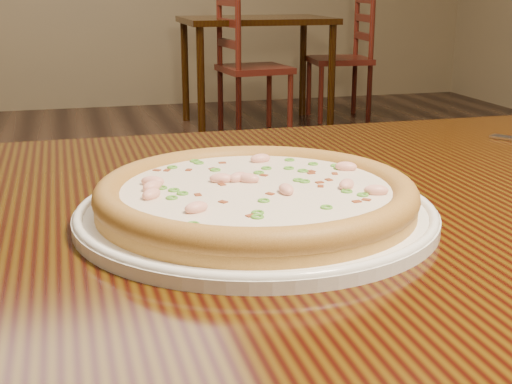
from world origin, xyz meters
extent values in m
cube|color=black|center=(0.31, -0.69, 0.73)|extent=(1.20, 0.80, 0.04)
cylinder|color=white|center=(0.19, -0.74, 0.76)|extent=(0.36, 0.36, 0.01)
torus|color=white|center=(0.19, -0.74, 0.76)|extent=(0.36, 0.36, 0.01)
cylinder|color=gold|center=(0.19, -0.74, 0.77)|extent=(0.32, 0.32, 0.02)
torus|color=#AB793B|center=(0.19, -0.74, 0.78)|extent=(0.32, 0.32, 0.03)
cylinder|color=beige|center=(0.19, -0.74, 0.78)|extent=(0.27, 0.27, 0.00)
ellipsoid|color=#F2B29E|center=(0.16, -0.71, 0.79)|extent=(0.03, 0.02, 0.01)
ellipsoid|color=#F2B29E|center=(0.22, -0.77, 0.79)|extent=(0.01, 0.02, 0.01)
ellipsoid|color=#F2B29E|center=(0.30, -0.80, 0.79)|extent=(0.03, 0.02, 0.01)
ellipsoid|color=#F2B29E|center=(0.09, -0.71, 0.79)|extent=(0.03, 0.02, 0.01)
ellipsoid|color=#F2B29E|center=(0.18, -0.72, 0.79)|extent=(0.03, 0.02, 0.01)
ellipsoid|color=#F2B29E|center=(0.19, -0.72, 0.79)|extent=(0.03, 0.03, 0.01)
ellipsoid|color=#F2B29E|center=(0.28, -0.77, 0.79)|extent=(0.03, 0.03, 0.01)
ellipsoid|color=#F2B29E|center=(0.09, -0.73, 0.79)|extent=(0.03, 0.03, 0.01)
ellipsoid|color=#F2B29E|center=(0.09, -0.75, 0.79)|extent=(0.03, 0.03, 0.01)
ellipsoid|color=#F2B29E|center=(0.12, -0.80, 0.79)|extent=(0.03, 0.02, 0.01)
ellipsoid|color=#F2B29E|center=(0.31, -0.70, 0.79)|extent=(0.03, 0.02, 0.01)
ellipsoid|color=#F2B29E|center=(0.23, -0.64, 0.79)|extent=(0.03, 0.02, 0.01)
cube|color=maroon|center=(0.14, -0.66, 0.78)|extent=(0.01, 0.01, 0.00)
cube|color=maroon|center=(0.12, -0.66, 0.78)|extent=(0.01, 0.01, 0.00)
cube|color=maroon|center=(0.27, -0.82, 0.78)|extent=(0.01, 0.01, 0.00)
cube|color=maroon|center=(0.17, -0.66, 0.78)|extent=(0.01, 0.01, 0.00)
cube|color=maroon|center=(0.22, -0.77, 0.78)|extent=(0.01, 0.01, 0.00)
cube|color=maroon|center=(0.16, -0.83, 0.78)|extent=(0.01, 0.01, 0.00)
cube|color=maroon|center=(0.15, -0.78, 0.78)|extent=(0.01, 0.01, 0.00)
cube|color=maroon|center=(0.27, -0.74, 0.78)|extent=(0.01, 0.01, 0.00)
cube|color=maroon|center=(0.18, -0.64, 0.78)|extent=(0.01, 0.01, 0.00)
cube|color=maroon|center=(0.13, -0.76, 0.78)|extent=(0.01, 0.01, 0.00)
cube|color=maroon|center=(0.31, -0.69, 0.78)|extent=(0.01, 0.01, 0.00)
cube|color=maroon|center=(0.29, -0.72, 0.78)|extent=(0.01, 0.01, 0.00)
cube|color=maroon|center=(0.26, -0.74, 0.78)|extent=(0.01, 0.01, 0.00)
cube|color=maroon|center=(0.16, -0.73, 0.78)|extent=(0.01, 0.01, 0.00)
cube|color=maroon|center=(0.28, -0.81, 0.78)|extent=(0.01, 0.01, 0.00)
cube|color=maroon|center=(0.11, -0.65, 0.78)|extent=(0.01, 0.01, 0.00)
cube|color=maroon|center=(0.21, -0.70, 0.78)|extent=(0.01, 0.01, 0.00)
cube|color=maroon|center=(0.26, -0.71, 0.78)|extent=(0.01, 0.01, 0.00)
cube|color=maroon|center=(0.27, -0.70, 0.78)|extent=(0.01, 0.01, 0.00)
cube|color=maroon|center=(0.20, -0.77, 0.78)|extent=(0.01, 0.01, 0.00)
cube|color=maroon|center=(0.26, -0.76, 0.78)|extent=(0.01, 0.01, 0.00)
torus|color=#4F972D|center=(0.21, -0.69, 0.79)|extent=(0.02, 0.02, 0.00)
torus|color=#4F972D|center=(0.17, -0.67, 0.79)|extent=(0.02, 0.02, 0.00)
torus|color=#4F972D|center=(0.19, -0.79, 0.79)|extent=(0.01, 0.01, 0.00)
torus|color=#4F972D|center=(0.26, -0.65, 0.79)|extent=(0.02, 0.02, 0.00)
torus|color=#4F972D|center=(0.11, -0.76, 0.79)|extent=(0.02, 0.02, 0.00)
torus|color=#4F972D|center=(0.17, -0.84, 0.79)|extent=(0.02, 0.02, 0.00)
torus|color=#4F972D|center=(0.28, -0.67, 0.79)|extent=(0.01, 0.01, 0.00)
torus|color=#4F972D|center=(0.11, -0.84, 0.79)|extent=(0.02, 0.02, 0.00)
torus|color=#4F972D|center=(0.27, -0.78, 0.79)|extent=(0.02, 0.02, 0.00)
torus|color=#4F972D|center=(0.17, -0.83, 0.79)|extent=(0.01, 0.01, 0.00)
torus|color=#4F972D|center=(0.25, -0.74, 0.79)|extent=(0.02, 0.02, 0.00)
torus|color=#4F972D|center=(0.30, -0.70, 0.79)|extent=(0.02, 0.02, 0.00)
torus|color=#4F972D|center=(0.16, -0.63, 0.79)|extent=(0.02, 0.02, 0.00)
torus|color=#4F972D|center=(0.12, -0.75, 0.79)|extent=(0.02, 0.02, 0.00)
torus|color=#4F972D|center=(0.11, -0.73, 0.79)|extent=(0.02, 0.02, 0.00)
torus|color=#4F972D|center=(0.26, -0.70, 0.79)|extent=(0.01, 0.01, 0.00)
torus|color=#4F972D|center=(0.30, -0.69, 0.79)|extent=(0.02, 0.02, 0.00)
torus|color=#4F972D|center=(0.15, -0.62, 0.79)|extent=(0.02, 0.02, 0.00)
torus|color=#4F972D|center=(0.10, -0.72, 0.79)|extent=(0.01, 0.01, 0.00)
torus|color=#4F972D|center=(0.24, -0.83, 0.79)|extent=(0.01, 0.01, 0.00)
torus|color=#4F972D|center=(0.22, -0.68, 0.79)|extent=(0.01, 0.01, 0.00)
torus|color=#4F972D|center=(0.25, -0.68, 0.79)|extent=(0.02, 0.02, 0.00)
torus|color=#4F972D|center=(0.12, -0.64, 0.79)|extent=(0.01, 0.01, 0.00)
torus|color=#4F972D|center=(0.29, -0.80, 0.79)|extent=(0.02, 0.02, 0.00)
torus|color=#4F972D|center=(0.24, -0.73, 0.79)|extent=(0.01, 0.01, 0.00)
cube|color=silver|center=(0.66, -0.48, 0.75)|extent=(0.03, 0.04, 0.00)
cube|color=silver|center=(0.66, -0.47, 0.75)|extent=(0.03, 0.04, 0.00)
cube|color=silver|center=(0.67, -0.47, 0.75)|extent=(0.03, 0.04, 0.00)
cube|color=silver|center=(0.67, -0.47, 0.75)|extent=(0.03, 0.04, 0.00)
cube|color=black|center=(1.33, 3.43, 0.73)|extent=(1.00, 0.70, 0.04)
cylinder|color=black|center=(0.88, 3.13, 0.35)|extent=(0.05, 0.05, 0.71)
cylinder|color=black|center=(1.78, 3.13, 0.35)|extent=(0.05, 0.05, 0.71)
cylinder|color=black|center=(0.88, 3.73, 0.35)|extent=(0.05, 0.05, 0.71)
cylinder|color=black|center=(1.78, 3.73, 0.35)|extent=(0.05, 0.05, 0.71)
cube|color=#55201B|center=(1.25, 3.16, 0.43)|extent=(0.46, 0.46, 0.04)
cylinder|color=#55201B|center=(1.45, 3.00, 0.21)|extent=(0.04, 0.04, 0.41)
cylinder|color=#55201B|center=(1.41, 3.36, 0.21)|extent=(0.04, 0.04, 0.41)
cylinder|color=#55201B|center=(1.09, 2.96, 0.21)|extent=(0.04, 0.04, 0.41)
cylinder|color=#55201B|center=(1.05, 3.32, 0.21)|extent=(0.04, 0.04, 0.41)
cylinder|color=#55201B|center=(1.09, 2.96, 0.47)|extent=(0.04, 0.04, 0.95)
cylinder|color=#55201B|center=(1.05, 3.32, 0.47)|extent=(0.04, 0.04, 0.95)
cube|color=#55201B|center=(1.07, 3.14, 0.60)|extent=(0.07, 0.36, 0.05)
cube|color=#55201B|center=(1.07, 3.14, 0.73)|extent=(0.07, 0.36, 0.05)
cube|color=#55201B|center=(1.07, 3.14, 0.86)|extent=(0.07, 0.36, 0.05)
cube|color=#55201B|center=(1.99, 3.53, 0.43)|extent=(0.46, 0.46, 0.04)
cylinder|color=#55201B|center=(1.83, 3.73, 0.21)|extent=(0.04, 0.04, 0.41)
cylinder|color=#55201B|center=(1.80, 3.37, 0.21)|extent=(0.04, 0.04, 0.41)
cylinder|color=#55201B|center=(2.19, 3.70, 0.21)|extent=(0.04, 0.04, 0.41)
cylinder|color=#55201B|center=(2.15, 3.34, 0.21)|extent=(0.04, 0.04, 0.41)
cylinder|color=#55201B|center=(2.19, 3.70, 0.47)|extent=(0.04, 0.04, 0.95)
cylinder|color=#55201B|center=(2.15, 3.34, 0.47)|extent=(0.04, 0.04, 0.95)
cube|color=#55201B|center=(2.17, 3.52, 0.60)|extent=(0.06, 0.36, 0.05)
cube|color=#55201B|center=(2.17, 3.52, 0.73)|extent=(0.06, 0.36, 0.05)
camera|label=1|loc=(0.01, -1.40, 0.98)|focal=50.00mm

